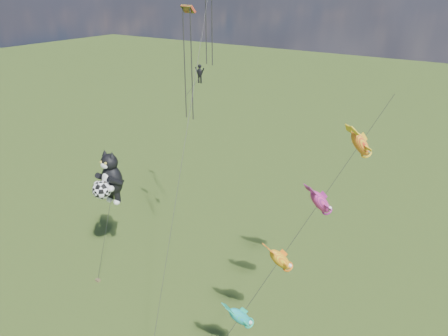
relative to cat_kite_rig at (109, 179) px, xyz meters
The scene contains 4 objects.
ground 12.42m from the cat_kite_rig, 105.99° to the right, with size 300.00×300.00×0.00m, color #223B0E.
cat_kite_rig is the anchor object (origin of this frame).
fish_windsock_rig 18.54m from the cat_kite_rig, ahead, with size 7.52×14.19×18.75m.
parafoil_rig 14.17m from the cat_kite_rig, 17.06° to the left, with size 6.42×16.60×27.92m.
Camera 1 is at (30.16, -15.65, 25.41)m, focal length 35.00 mm.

